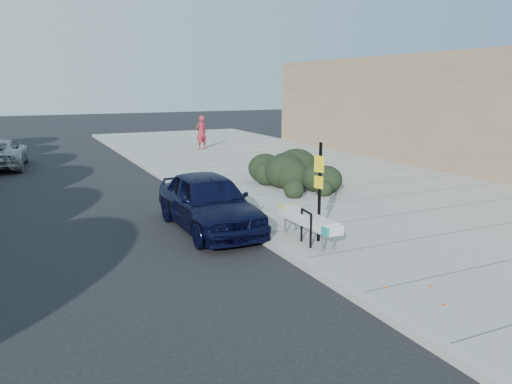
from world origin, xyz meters
The scene contains 9 objects.
ground centered at (0.00, 0.00, 0.00)m, with size 120.00×120.00×0.00m, color black.
sidewalk_near centered at (5.60, 5.00, 0.07)m, with size 11.20×50.00×0.15m, color gray.
curb_near centered at (0.00, 5.00, 0.08)m, with size 0.22×50.00×0.17m, color #9E9E99.
bench centered at (0.79, 1.00, 0.66)m, with size 0.49×2.18×0.65m.
bike_rack centered at (0.60, 0.79, 0.64)m, with size 0.12×0.56×0.82m.
sign_post centered at (0.99, 0.88, 1.50)m, with size 0.13×0.26×2.35m.
hedge centered at (3.69, 6.83, 0.87)m, with size 1.91×3.82×1.43m, color black.
sedan_navy centered at (-0.80, 3.42, 0.76)m, with size 1.80×4.48×1.53m, color black.
pedestrian centered at (4.31, 18.32, 1.10)m, with size 0.69×0.45×1.90m, color maroon.
Camera 1 is at (-5.25, -8.67, 3.79)m, focal length 35.00 mm.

